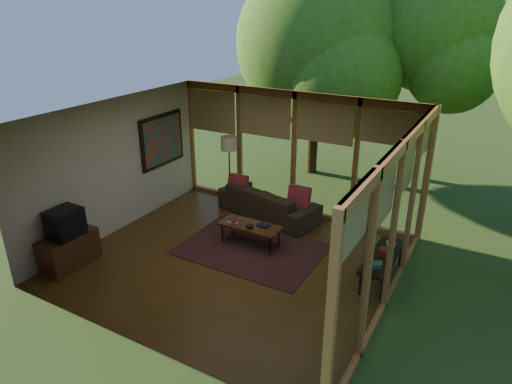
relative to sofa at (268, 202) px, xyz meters
The scene contains 25 objects.
floor 2.06m from the sofa, 80.27° to the right, with size 5.50×5.50×0.00m, color brown.
ceiling 3.12m from the sofa, 80.27° to the right, with size 5.50×5.50×0.00m, color white.
wall_left 3.29m from the sofa, 140.28° to the right, with size 0.04×5.00×2.70m, color silver.
wall_front 4.63m from the sofa, 85.64° to the right, with size 5.50×0.04×2.70m, color silver.
window_wall_back 1.18m from the sofa, 55.54° to the left, with size 5.50×0.12×2.70m, color #A46732.
window_wall_right 3.82m from the sofa, 32.89° to the right, with size 0.12×5.00×2.70m, color #A46732.
tree_nw 4.44m from the sofa, 95.40° to the left, with size 4.17×4.17×5.51m.
tree_ne 5.75m from the sofa, 60.01° to the left, with size 3.02×3.02×5.31m.
rug 1.57m from the sofa, 74.23° to the right, with size 2.63×1.87×0.01m, color maroon.
sofa is the anchor object (origin of this frame).
pillow_left 0.80m from the sofa, behind, with size 0.45×0.15×0.45m, color maroon.
pillow_right 0.80m from the sofa, ahead, with size 0.47×0.16×0.47m, color maroon.
ct_book_lower 1.37m from the sofa, 92.04° to the right, with size 0.22×0.16×0.03m, color beige.
ct_book_upper 1.37m from the sofa, 92.04° to the right, with size 0.18×0.14×0.03m, color maroon.
ct_book_side 1.36m from the sofa, 65.94° to the right, with size 0.22×0.16×0.03m, color black.
ct_bowl 1.46m from the sofa, 76.06° to the right, with size 0.16×0.16×0.07m, color black.
media_cabinet 4.14m from the sofa, 120.87° to the right, with size 0.50×1.00×0.60m, color #512C16.
television 4.17m from the sofa, 120.64° to the right, with size 0.45×0.55×0.50m, color black.
console_book_a 3.21m from the sofa, 31.17° to the right, with size 0.21×0.15×0.08m, color #355E52.
console_book_b 3.00m from the sofa, 23.79° to the right, with size 0.24×0.17×0.11m, color maroon.
console_book_c 2.86m from the sofa, 16.43° to the right, with size 0.20×0.15×0.05m, color beige.
floor_lamp 1.49m from the sofa, behind, with size 0.36×0.36×1.65m.
coffee_table 1.35m from the sofa, 77.09° to the right, with size 1.20×0.50×0.43m.
side_console 3.02m from the sofa, 24.65° to the right, with size 0.60×1.40×0.46m.
wall_painting 2.73m from the sofa, 165.79° to the right, with size 0.06×1.35×1.15m.
Camera 1 is at (3.92, -6.08, 4.40)m, focal length 32.00 mm.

